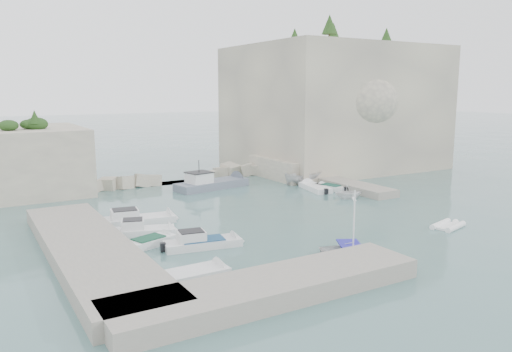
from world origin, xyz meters
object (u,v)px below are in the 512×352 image
motorboat_a (137,223)px  motorboat_d (203,247)px  rowboat (353,255)px  motorboat_c (149,246)px  tender_east_d (303,185)px  work_boat (212,188)px  inflatable_dinghy (448,228)px  motorboat_e (193,279)px  tender_east_a (348,199)px  tender_east_b (331,190)px  motorboat_b (143,235)px  tender_east_c (315,190)px

motorboat_a → motorboat_d: (2.07, -8.74, 0.00)m
rowboat → motorboat_c: bearing=78.5°
motorboat_c → rowboat: rowboat is taller
rowboat → tender_east_d: bearing=-0.9°
motorboat_c → work_boat: bearing=33.4°
inflatable_dinghy → motorboat_e: bearing=164.4°
rowboat → tender_east_a: 18.10m
motorboat_d → motorboat_c: bearing=154.2°
motorboat_d → tender_east_d: 25.50m
motorboat_a → work_boat: (11.97, 10.38, 0.00)m
motorboat_e → motorboat_a: bearing=85.4°
tender_east_b → work_boat: (-11.03, 7.71, 0.00)m
motorboat_a → tender_east_d: tender_east_d is taller
motorboat_a → motorboat_e: 13.96m
motorboat_a → motorboat_d: bearing=-67.7°
motorboat_c → motorboat_d: motorboat_d is taller
work_boat → tender_east_a: bearing=-61.5°
rowboat → tender_east_a: bearing=-12.5°
motorboat_d → motorboat_a: bearing=112.9°
motorboat_b → work_boat: bearing=66.3°
motorboat_e → tender_east_a: size_ratio=1.53×
tender_east_a → motorboat_a: bearing=103.3°
rowboat → tender_east_c: 22.27m
motorboat_a → motorboat_c: size_ratio=1.60×
motorboat_b → inflatable_dinghy: 24.38m
motorboat_d → work_boat: (9.90, 19.12, 0.00)m
rowboat → tender_east_d: tender_east_d is taller
rowboat → inflatable_dinghy: size_ratio=1.36×
tender_east_a → work_boat: 15.51m
motorboat_a → tender_east_d: 23.25m
rowboat → tender_east_b: 22.35m
motorboat_a → tender_east_d: bearing=26.2°
motorboat_e → tender_east_d: bearing=41.2°
tender_east_a → motorboat_c: bearing=119.6°
motorboat_a → inflatable_dinghy: 25.63m
motorboat_c → tender_east_b: (24.13, 9.14, 0.00)m
motorboat_e → tender_east_b: 29.12m
motorboat_b → tender_east_a: (22.35, 1.95, 0.00)m
motorboat_d → tender_east_b: motorboat_d is taller
rowboat → work_boat: bearing=23.3°
work_boat → motorboat_c: bearing=-138.2°
motorboat_c → tender_east_c: size_ratio=0.78×
motorboat_e → tender_east_b: bearing=34.0°
tender_east_a → work_boat: bearing=56.7°
inflatable_dinghy → tender_east_c: size_ratio=0.59×
motorboat_b → tender_east_a: 22.43m
motorboat_a → motorboat_c: bearing=-91.0°
motorboat_a → tender_east_a: tender_east_a is taller
motorboat_d → tender_east_b: 23.84m
motorboat_b → motorboat_c: bearing=-81.5°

